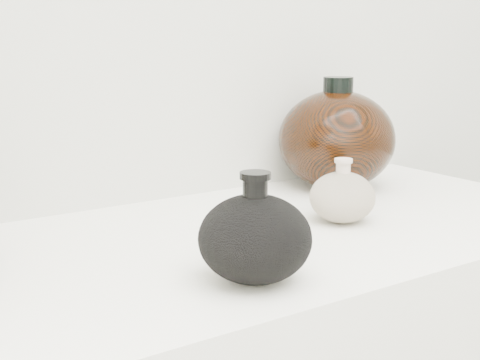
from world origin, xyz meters
TOP-DOWN VIEW (x-y plane):
  - black_gourd_vase at (-0.05, 0.80)m, footprint 0.15×0.15m
  - cream_gourd_vase at (0.20, 0.92)m, footprint 0.12×0.12m
  - right_round_pot at (0.34, 1.10)m, footprint 0.26×0.26m

SIDE VIEW (x-z plane):
  - cream_gourd_vase at x=0.20m, z-range 0.89..0.99m
  - black_gourd_vase at x=-0.05m, z-range 0.89..1.01m
  - right_round_pot at x=0.34m, z-range 0.89..1.09m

